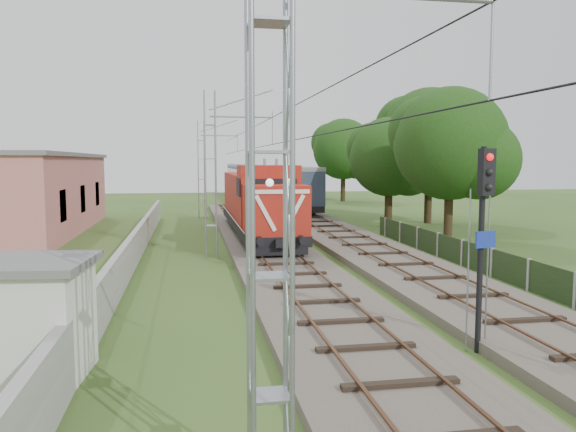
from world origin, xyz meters
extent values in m
plane|color=#35511E|center=(0.00, 0.00, 0.00)|extent=(140.00, 140.00, 0.00)
cube|color=#6B6054|center=(0.00, 7.00, 0.15)|extent=(4.20, 70.00, 0.30)
cube|color=black|center=(0.00, 7.00, 0.35)|extent=(2.40, 70.00, 0.10)
cube|color=brown|center=(-0.85, 7.00, 0.42)|extent=(0.08, 70.00, 0.05)
cube|color=brown|center=(0.85, 7.00, 0.42)|extent=(0.08, 70.00, 0.05)
cube|color=#6B6054|center=(5.00, 20.00, 0.15)|extent=(4.20, 80.00, 0.30)
cube|color=black|center=(5.00, 20.00, 0.35)|extent=(2.40, 80.00, 0.10)
cube|color=brown|center=(4.15, 20.00, 0.42)|extent=(0.08, 80.00, 0.05)
cube|color=brown|center=(5.85, 20.00, 0.42)|extent=(0.08, 80.00, 0.05)
cylinder|color=gray|center=(-1.50, 12.00, 6.80)|extent=(3.00, 0.08, 0.08)
cylinder|color=gray|center=(-1.50, 32.00, 6.80)|extent=(3.00, 0.08, 0.08)
cylinder|color=black|center=(0.00, 12.00, 5.50)|extent=(0.03, 70.00, 0.03)
cylinder|color=black|center=(0.00, 12.00, 6.80)|extent=(0.03, 70.00, 0.03)
cube|color=#9E9E99|center=(-6.50, 12.00, 0.75)|extent=(0.25, 40.00, 1.50)
cube|color=#B66562|center=(-15.00, 24.00, 2.50)|extent=(8.00, 20.00, 5.00)
cube|color=#606060|center=(-15.00, 24.00, 5.10)|extent=(8.40, 20.40, 0.25)
cube|color=black|center=(-11.05, 18.00, 2.20)|extent=(0.10, 1.60, 1.80)
cube|color=black|center=(-11.05, 24.00, 2.20)|extent=(0.10, 1.60, 1.80)
cube|color=black|center=(-11.05, 30.00, 2.20)|extent=(0.10, 1.60, 1.80)
cube|color=black|center=(8.00, 3.00, 0.60)|extent=(0.05, 32.00, 1.15)
cube|color=#9E9E99|center=(8.00, 18.00, 0.60)|extent=(0.12, 0.12, 1.20)
cube|color=black|center=(0.00, 18.34, 1.00)|extent=(3.03, 17.15, 0.50)
cube|color=black|center=(0.00, 12.79, 0.70)|extent=(2.22, 3.63, 0.50)
cube|color=black|center=(0.00, 23.89, 0.70)|extent=(2.22, 3.63, 0.50)
cube|color=black|center=(0.00, 9.87, 0.60)|extent=(2.62, 0.25, 0.35)
cube|color=#A11912|center=(0.00, 11.03, 2.42)|extent=(2.93, 2.52, 2.32)
sphere|color=white|center=(-0.45, 9.82, 3.73)|extent=(0.36, 0.36, 0.36)
sphere|color=white|center=(0.45, 9.82, 3.73)|extent=(0.36, 0.36, 0.36)
cube|color=silver|center=(-0.66, 9.75, 2.37)|extent=(1.01, 0.06, 1.69)
cube|color=silver|center=(0.66, 9.75, 2.37)|extent=(1.01, 0.06, 1.69)
cube|color=silver|center=(0.00, 9.75, 3.32)|extent=(2.72, 0.06, 0.18)
cube|color=#A11912|center=(0.00, 13.50, 2.87)|extent=(3.03, 2.42, 3.23)
cube|color=black|center=(0.00, 12.27, 3.38)|extent=(2.52, 0.06, 0.91)
cube|color=#A11912|center=(0.00, 20.81, 2.57)|extent=(2.82, 12.21, 2.62)
cylinder|color=black|center=(0.00, 17.74, 4.03)|extent=(0.44, 0.44, 0.40)
cylinder|color=gray|center=(-0.30, 12.69, 4.64)|extent=(0.12, 0.12, 0.35)
cylinder|color=gray|center=(0.30, 12.69, 4.64)|extent=(0.12, 0.12, 0.35)
cube|color=black|center=(5.00, 38.70, 0.90)|extent=(2.92, 22.18, 0.50)
cube|color=#333E55|center=(5.00, 38.70, 2.52)|extent=(3.02, 22.18, 2.72)
cube|color=#BFB294|center=(5.00, 38.70, 3.02)|extent=(3.06, 21.29, 0.76)
cube|color=gray|center=(5.00, 38.70, 4.03)|extent=(3.07, 22.18, 0.35)
cube|color=black|center=(5.00, 61.88, 0.90)|extent=(2.92, 22.18, 0.50)
cube|color=#333E55|center=(5.00, 61.88, 2.52)|extent=(3.02, 22.18, 2.72)
cube|color=#BFB294|center=(5.00, 61.88, 3.02)|extent=(3.06, 21.29, 0.76)
cube|color=gray|center=(5.00, 61.88, 4.03)|extent=(3.07, 22.18, 0.35)
cube|color=black|center=(5.00, 85.07, 0.90)|extent=(2.92, 22.18, 0.50)
cube|color=#333E55|center=(5.00, 85.07, 2.52)|extent=(3.02, 22.18, 2.72)
cube|color=#BFB294|center=(5.00, 85.07, 3.02)|extent=(3.06, 21.29, 0.76)
cube|color=gray|center=(5.00, 85.07, 4.03)|extent=(3.07, 22.18, 0.35)
cylinder|color=black|center=(2.90, -2.69, 2.52)|extent=(0.14, 0.14, 5.03)
cube|color=black|center=(2.90, -2.85, 4.43)|extent=(0.39, 0.28, 1.11)
sphere|color=red|center=(2.90, -2.97, 4.78)|extent=(0.18, 0.18, 0.18)
sphere|color=black|center=(2.90, -2.97, 4.43)|extent=(0.18, 0.18, 0.18)
sphere|color=black|center=(2.90, -2.97, 4.08)|extent=(0.18, 0.18, 0.18)
cube|color=navy|center=(2.95, -2.82, 2.82)|extent=(0.55, 0.15, 0.40)
cube|color=silver|center=(-7.40, -2.60, 1.21)|extent=(2.41, 2.41, 2.42)
cube|color=#606060|center=(-7.40, -2.60, 2.53)|extent=(2.77, 2.77, 0.16)
cylinder|color=#382A17|center=(11.15, 15.93, 2.03)|extent=(0.52, 0.52, 4.06)
sphere|color=#1A380F|center=(11.15, 15.93, 5.72)|extent=(6.64, 6.64, 6.64)
sphere|color=#1A380F|center=(12.47, 14.94, 4.79)|extent=(4.65, 4.65, 4.65)
sphere|color=#1A380F|center=(9.99, 17.09, 6.45)|extent=(4.31, 4.31, 4.31)
cylinder|color=#382A17|center=(13.83, 24.84, 2.28)|extent=(0.56, 0.56, 4.57)
sphere|color=#1A380F|center=(13.83, 24.84, 6.44)|extent=(7.47, 7.47, 7.47)
sphere|color=#1A380F|center=(15.32, 23.72, 5.40)|extent=(5.23, 5.23, 5.23)
sphere|color=#1A380F|center=(12.52, 26.15, 7.27)|extent=(4.86, 4.86, 4.86)
cylinder|color=#382A17|center=(10.51, 24.38, 1.78)|extent=(0.56, 0.56, 3.56)
sphere|color=#1A380F|center=(10.51, 24.38, 5.01)|extent=(5.82, 5.82, 5.82)
sphere|color=#1A380F|center=(11.67, 23.51, 4.21)|extent=(4.08, 4.08, 4.08)
sphere|color=#1A380F|center=(9.49, 25.40, 5.66)|extent=(3.78, 3.78, 3.78)
cylinder|color=#382A17|center=(13.81, 48.72, 2.17)|extent=(0.55, 0.55, 4.33)
sphere|color=#1A380F|center=(13.81, 48.72, 6.11)|extent=(7.09, 7.09, 7.09)
sphere|color=#1A380F|center=(15.23, 47.66, 5.12)|extent=(4.96, 4.96, 4.96)
sphere|color=#1A380F|center=(12.57, 49.96, 6.89)|extent=(4.61, 4.61, 4.61)
camera|label=1|loc=(-4.01, -15.08, 4.68)|focal=35.00mm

